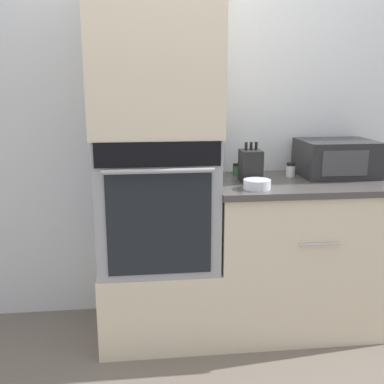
# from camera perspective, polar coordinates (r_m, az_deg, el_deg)

# --- Properties ---
(ground_plane) EXTENTS (12.00, 12.00, 0.00)m
(ground_plane) POSITION_cam_1_polar(r_m,az_deg,el_deg) (2.62, 3.87, -19.91)
(ground_plane) COLOR #6B6056
(wall_back) EXTENTS (8.00, 0.05, 2.50)m
(wall_back) POSITION_cam_1_polar(r_m,az_deg,el_deg) (2.81, 1.96, 9.61)
(wall_back) COLOR silver
(wall_back) RESTS_ON ground_plane
(oven_cabinet_base) EXTENTS (0.66, 0.60, 0.45)m
(oven_cabinet_base) POSITION_cam_1_polar(r_m,az_deg,el_deg) (2.73, -4.25, -12.90)
(oven_cabinet_base) COLOR beige
(oven_cabinet_base) RESTS_ON ground_plane
(wall_oven) EXTENTS (0.64, 0.64, 0.72)m
(wall_oven) POSITION_cam_1_polar(r_m,az_deg,el_deg) (2.52, -4.48, -0.90)
(wall_oven) COLOR #9EA0A5
(wall_oven) RESTS_ON oven_cabinet_base
(oven_cabinet_upper) EXTENTS (0.66, 0.60, 0.88)m
(oven_cabinet_upper) POSITION_cam_1_polar(r_m,az_deg,el_deg) (2.45, -4.84, 17.49)
(oven_cabinet_upper) COLOR beige
(oven_cabinet_upper) RESTS_ON wall_oven
(counter_unit) EXTENTS (1.03, 0.63, 0.90)m
(counter_unit) POSITION_cam_1_polar(r_m,az_deg,el_deg) (2.80, 13.27, -7.58)
(counter_unit) COLOR beige
(counter_unit) RESTS_ON ground_plane
(microwave) EXTENTS (0.43, 0.36, 0.21)m
(microwave) POSITION_cam_1_polar(r_m,az_deg,el_deg) (2.84, 17.85, 4.12)
(microwave) COLOR #232326
(microwave) RESTS_ON counter_unit
(knife_block) EXTENTS (0.11, 0.14, 0.23)m
(knife_block) POSITION_cam_1_polar(r_m,az_deg,el_deg) (2.55, 7.44, 3.31)
(knife_block) COLOR black
(knife_block) RESTS_ON counter_unit
(bowl) EXTENTS (0.14, 0.14, 0.05)m
(bowl) POSITION_cam_1_polar(r_m,az_deg,el_deg) (2.40, 8.26, 0.98)
(bowl) COLOR silver
(bowl) RESTS_ON counter_unit
(condiment_jar_near) EXTENTS (0.06, 0.06, 0.08)m
(condiment_jar_near) POSITION_cam_1_polar(r_m,az_deg,el_deg) (2.76, 12.40, 2.78)
(condiment_jar_near) COLOR silver
(condiment_jar_near) RESTS_ON counter_unit
(condiment_jar_mid) EXTENTS (0.04, 0.04, 0.07)m
(condiment_jar_mid) POSITION_cam_1_polar(r_m,az_deg,el_deg) (2.75, 5.60, 2.89)
(condiment_jar_mid) COLOR #427047
(condiment_jar_mid) RESTS_ON counter_unit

